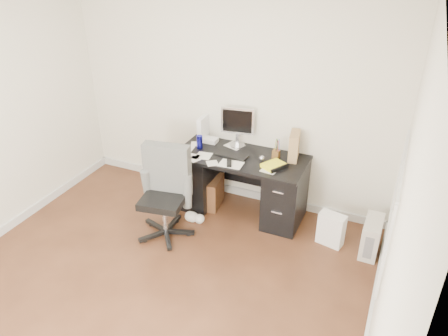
{
  "coord_description": "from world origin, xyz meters",
  "views": [
    {
      "loc": [
        1.91,
        -2.49,
        3.05
      ],
      "look_at": [
        0.28,
        1.2,
        0.82
      ],
      "focal_mm": 35.0,
      "sensor_mm": 36.0,
      "label": 1
    }
  ],
  "objects_px": {
    "lcd_monitor": "(238,127)",
    "wicker_basket": "(206,191)",
    "pc_tower": "(371,237)",
    "keyboard": "(231,155)",
    "office_chair": "(163,195)",
    "desk": "(241,182)"
  },
  "relations": [
    {
      "from": "desk",
      "to": "lcd_monitor",
      "type": "relative_size",
      "value": 3.04
    },
    {
      "from": "lcd_monitor",
      "to": "wicker_basket",
      "type": "distance_m",
      "value": 0.91
    },
    {
      "from": "desk",
      "to": "keyboard",
      "type": "xyz_separation_m",
      "value": [
        -0.11,
        -0.04,
        0.36
      ]
    },
    {
      "from": "keyboard",
      "to": "wicker_basket",
      "type": "xyz_separation_m",
      "value": [
        -0.34,
        0.01,
        -0.57
      ]
    },
    {
      "from": "keyboard",
      "to": "wicker_basket",
      "type": "bearing_deg",
      "value": -177.33
    },
    {
      "from": "desk",
      "to": "keyboard",
      "type": "relative_size",
      "value": 3.85
    },
    {
      "from": "keyboard",
      "to": "office_chair",
      "type": "height_order",
      "value": "office_chair"
    },
    {
      "from": "wicker_basket",
      "to": "pc_tower",
      "type": "bearing_deg",
      "value": -3.71
    },
    {
      "from": "keyboard",
      "to": "wicker_basket",
      "type": "distance_m",
      "value": 0.67
    },
    {
      "from": "pc_tower",
      "to": "wicker_basket",
      "type": "relative_size",
      "value": 1.06
    },
    {
      "from": "lcd_monitor",
      "to": "keyboard",
      "type": "xyz_separation_m",
      "value": [
        0.04,
        -0.27,
        -0.24
      ]
    },
    {
      "from": "lcd_monitor",
      "to": "wicker_basket",
      "type": "bearing_deg",
      "value": -149.08
    },
    {
      "from": "office_chair",
      "to": "pc_tower",
      "type": "bearing_deg",
      "value": 6.66
    },
    {
      "from": "lcd_monitor",
      "to": "office_chair",
      "type": "bearing_deg",
      "value": -123.79
    },
    {
      "from": "keyboard",
      "to": "wicker_basket",
      "type": "relative_size",
      "value": 1.04
    },
    {
      "from": "lcd_monitor",
      "to": "wicker_basket",
      "type": "relative_size",
      "value": 1.32
    },
    {
      "from": "desk",
      "to": "wicker_basket",
      "type": "bearing_deg",
      "value": -175.69
    },
    {
      "from": "desk",
      "to": "pc_tower",
      "type": "height_order",
      "value": "desk"
    },
    {
      "from": "office_chair",
      "to": "wicker_basket",
      "type": "relative_size",
      "value": 2.79
    },
    {
      "from": "desk",
      "to": "pc_tower",
      "type": "distance_m",
      "value": 1.57
    },
    {
      "from": "lcd_monitor",
      "to": "office_chair",
      "type": "distance_m",
      "value": 1.2
    },
    {
      "from": "keyboard",
      "to": "pc_tower",
      "type": "distance_m",
      "value": 1.76
    }
  ]
}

